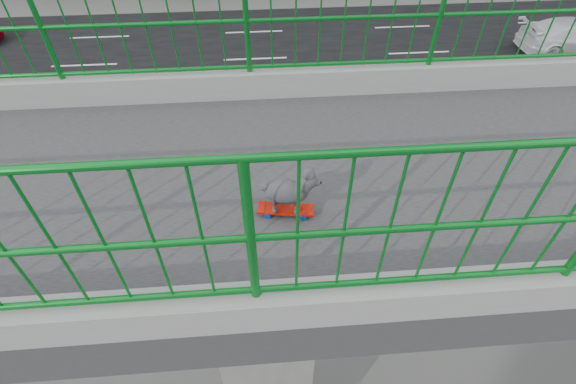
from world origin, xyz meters
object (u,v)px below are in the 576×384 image
at_px(car_0, 289,196).
at_px(car_3, 574,36).
at_px(skateboard, 286,210).
at_px(poodle, 289,190).

bearing_deg(car_0, car_3, 123.45).
xyz_separation_m(skateboard, car_0, (-6.46, 0.56, -6.39)).
distance_m(poodle, car_0, 9.27).
bearing_deg(car_0, skateboard, -4.94).
height_order(poodle, car_3, poodle).
height_order(skateboard, car_3, skateboard).
bearing_deg(car_3, skateboard, 136.79).
bearing_deg(skateboard, car_3, 145.59).
distance_m(skateboard, poodle, 0.23).
xyz_separation_m(skateboard, car_3, (-16.06, 15.09, -6.29)).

